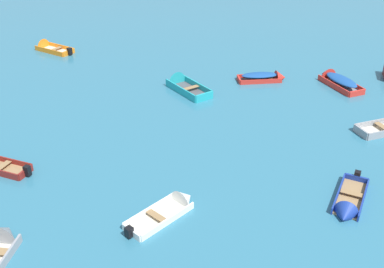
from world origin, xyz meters
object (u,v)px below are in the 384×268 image
at_px(rowboat_turquoise_near_left, 181,84).
at_px(rowboat_orange_back_row_right, 47,47).
at_px(rowboat_deep_blue_cluster_inner, 347,207).
at_px(rowboat_white_cluster_outer, 174,206).
at_px(rowboat_red_foreground_center, 335,79).
at_px(rowboat_red_near_camera, 267,77).

distance_m(rowboat_turquoise_near_left, rowboat_orange_back_row_right, 15.88).
distance_m(rowboat_turquoise_near_left, rowboat_deep_blue_cluster_inner, 17.69).
bearing_deg(rowboat_white_cluster_outer, rowboat_turquoise_near_left, 94.03).
height_order(rowboat_orange_back_row_right, rowboat_red_foreground_center, rowboat_orange_back_row_right).
bearing_deg(rowboat_orange_back_row_right, rowboat_red_foreground_center, -14.43).
distance_m(rowboat_turquoise_near_left, rowboat_red_foreground_center, 12.35).
bearing_deg(rowboat_red_foreground_center, rowboat_red_near_camera, 177.49).
distance_m(rowboat_white_cluster_outer, rowboat_red_foreground_center, 20.25).
relative_size(rowboat_orange_back_row_right, rowboat_red_foreground_center, 0.97).
relative_size(rowboat_white_cluster_outer, rowboat_red_foreground_center, 0.84).
xyz_separation_m(rowboat_red_near_camera, rowboat_red_foreground_center, (5.35, -0.23, 0.05)).
relative_size(rowboat_red_near_camera, rowboat_white_cluster_outer, 1.06).
relative_size(rowboat_red_near_camera, rowboat_red_foreground_center, 0.89).
height_order(rowboat_white_cluster_outer, rowboat_orange_back_row_right, rowboat_orange_back_row_right).
height_order(rowboat_red_near_camera, rowboat_white_cluster_outer, rowboat_white_cluster_outer).
distance_m(rowboat_red_near_camera, rowboat_deep_blue_cluster_inner, 16.87).
bearing_deg(rowboat_deep_blue_cluster_inner, rowboat_turquoise_near_left, 122.94).
distance_m(rowboat_red_near_camera, rowboat_turquoise_near_left, 7.12).
bearing_deg(rowboat_deep_blue_cluster_inner, rowboat_orange_back_row_right, 135.19).
distance_m(rowboat_red_near_camera, rowboat_white_cluster_outer, 18.08).
xyz_separation_m(rowboat_white_cluster_outer, rowboat_red_foreground_center, (11.17, 16.89, 0.18)).
height_order(rowboat_red_near_camera, rowboat_turquoise_near_left, rowboat_turquoise_near_left).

